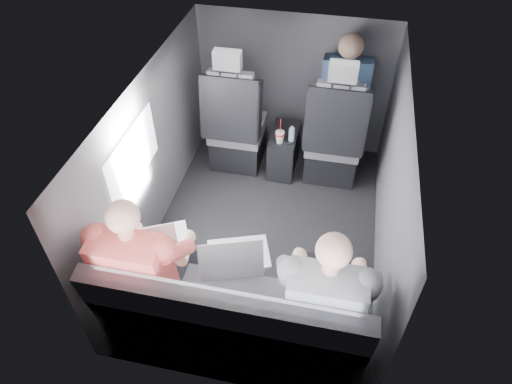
% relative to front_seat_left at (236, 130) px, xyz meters
% --- Properties ---
extents(floor, '(2.60, 2.60, 0.00)m').
position_rel_front_seat_left_xyz_m(floor, '(0.45, -0.84, -0.40)').
color(floor, black).
rests_on(floor, ground).
extents(ceiling, '(2.60, 2.60, 0.00)m').
position_rel_front_seat_left_xyz_m(ceiling, '(0.45, -0.84, 0.95)').
color(ceiling, '#B2B2AD').
rests_on(ceiling, panel_back).
extents(panel_left, '(0.02, 2.60, 1.35)m').
position_rel_front_seat_left_xyz_m(panel_left, '(-0.45, -0.84, 0.27)').
color(panel_left, '#56565B').
rests_on(panel_left, floor).
extents(panel_right, '(0.02, 2.60, 1.35)m').
position_rel_front_seat_left_xyz_m(panel_right, '(1.35, -0.84, 0.27)').
color(panel_right, '#56565B').
rests_on(panel_right, floor).
extents(panel_front, '(1.80, 0.02, 1.35)m').
position_rel_front_seat_left_xyz_m(panel_front, '(0.45, 0.46, 0.27)').
color(panel_front, '#56565B').
rests_on(panel_front, floor).
extents(panel_back, '(1.80, 0.02, 1.35)m').
position_rel_front_seat_left_xyz_m(panel_back, '(0.45, -2.14, 0.27)').
color(panel_back, '#56565B').
rests_on(panel_back, floor).
extents(side_window, '(0.02, 0.75, 0.42)m').
position_rel_front_seat_left_xyz_m(side_window, '(-0.43, -1.14, 0.50)').
color(side_window, white).
rests_on(side_window, panel_left).
extents(seatbelt, '(0.35, 0.11, 0.59)m').
position_rel_front_seat_left_xyz_m(seatbelt, '(0.90, -0.17, 0.40)').
color(seatbelt, black).
rests_on(seatbelt, front_seat_right).
extents(front_seat_left, '(0.52, 0.58, 1.26)m').
position_rel_front_seat_left_xyz_m(front_seat_left, '(0.00, 0.00, 0.00)').
color(front_seat_left, black).
rests_on(front_seat_left, floor).
extents(front_seat_right, '(0.52, 0.58, 1.26)m').
position_rel_front_seat_left_xyz_m(front_seat_right, '(0.90, 0.00, 0.00)').
color(front_seat_right, black).
rests_on(front_seat_right, floor).
extents(center_console, '(0.24, 0.48, 0.41)m').
position_rel_front_seat_left_xyz_m(center_console, '(0.45, 0.04, -0.20)').
color(center_console, black).
rests_on(center_console, floor).
extents(rear_bench, '(1.60, 0.57, 0.92)m').
position_rel_front_seat_left_xyz_m(rear_bench, '(0.45, -1.90, -0.09)').
color(rear_bench, slate).
rests_on(rear_bench, floor).
extents(soda_cup, '(0.08, 0.08, 0.25)m').
position_rel_front_seat_left_xyz_m(soda_cup, '(0.43, -0.10, 0.06)').
color(soda_cup, white).
rests_on(soda_cup, center_console).
extents(water_bottle, '(0.05, 0.05, 0.16)m').
position_rel_front_seat_left_xyz_m(water_bottle, '(0.53, -0.07, 0.07)').
color(water_bottle, '#B1DBF0').
rests_on(water_bottle, center_console).
extents(laptop_white, '(0.45, 0.49, 0.27)m').
position_rel_front_seat_left_xyz_m(laptop_white, '(-0.12, -1.63, 0.24)').
color(laptop_white, silver).
rests_on(laptop_white, passenger_rear_left).
extents(laptop_silver, '(0.45, 0.46, 0.27)m').
position_rel_front_seat_left_xyz_m(laptop_silver, '(0.41, -1.63, 0.24)').
color(laptop_silver, silver).
rests_on(laptop_silver, rear_bench).
extents(laptop_black, '(0.34, 0.30, 0.24)m').
position_rel_front_seat_left_xyz_m(laptop_black, '(0.97, -1.64, 0.23)').
color(laptop_black, black).
rests_on(laptop_black, passenger_rear_right).
extents(passenger_rear_left, '(0.52, 0.64, 1.25)m').
position_rel_front_seat_left_xyz_m(passenger_rear_left, '(-0.11, -1.81, 0.24)').
color(passenger_rear_left, '#302F34').
rests_on(passenger_rear_left, rear_bench).
extents(passenger_rear_right, '(0.52, 0.64, 1.25)m').
position_rel_front_seat_left_xyz_m(passenger_rear_right, '(0.98, -1.81, 0.24)').
color(passenger_rear_right, '#314A6D').
rests_on(passenger_rear_right, rear_bench).
extents(passenger_front_right, '(0.42, 0.42, 0.87)m').
position_rel_front_seat_left_xyz_m(passenger_front_right, '(0.93, 0.26, 0.36)').
color(passenger_front_right, '#314A6D').
rests_on(passenger_front_right, front_seat_right).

